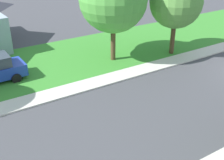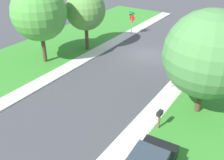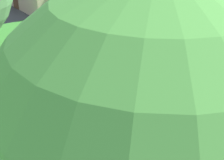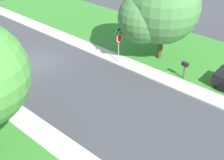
{
  "view_description": "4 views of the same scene",
  "coord_description": "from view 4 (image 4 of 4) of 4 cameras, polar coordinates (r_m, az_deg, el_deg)",
  "views": [
    {
      "loc": [
        -10.25,
        17.88,
        8.86
      ],
      "look_at": [
        2.2,
        10.11,
        1.4
      ],
      "focal_mm": 47.46,
      "sensor_mm": 36.0,
      "label": 1
    },
    {
      "loc": [
        -10.08,
        21.82,
        10.4
      ],
      "look_at": [
        -1.24,
        8.38,
        1.4
      ],
      "focal_mm": 41.2,
      "sensor_mm": 36.0,
      "label": 2
    },
    {
      "loc": [
        10.08,
        4.4,
        7.67
      ],
      "look_at": [
        0.24,
        10.88,
        1.4
      ],
      "focal_mm": 52.7,
      "sensor_mm": 36.0,
      "label": 3
    },
    {
      "loc": [
        11.98,
        19.13,
        11.45
      ],
      "look_at": [
        -0.39,
        7.83,
        1.4
      ],
      "focal_mm": 50.6,
      "sensor_mm": 36.0,
      "label": 4
    }
  ],
  "objects": [
    {
      "name": "tree_sidewalk_mid",
      "position": [
        23.77,
        8.35,
        12.46
      ],
      "size": [
        5.86,
        5.45,
        6.94
      ],
      "color": "#4C3823",
      "rests_on": "ground"
    },
    {
      "name": "ground_plane",
      "position": [
        25.31,
        -13.85,
        3.11
      ],
      "size": [
        120.0,
        120.0,
        0.0
      ],
      "primitive_type": "plane",
      "color": "#424247"
    },
    {
      "name": "sidewalk_west",
      "position": [
        21.42,
        16.24,
        -2.58
      ],
      "size": [
        1.4,
        56.0,
        0.1
      ],
      "primitive_type": "cube",
      "color": "beige",
      "rests_on": "ground"
    },
    {
      "name": "stop_sign_far_corner",
      "position": [
        23.78,
        1.26,
        7.25
      ],
      "size": [
        0.92,
        0.92,
        2.77
      ],
      "color": "#9E9EA3",
      "rests_on": "ground"
    },
    {
      "name": "mailbox",
      "position": [
        22.47,
        13.03,
        2.43
      ],
      "size": [
        0.27,
        0.49,
        1.31
      ],
      "color": "brown",
      "rests_on": "ground"
    }
  ]
}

